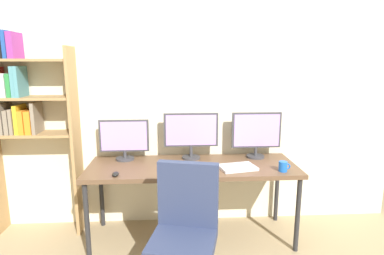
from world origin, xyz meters
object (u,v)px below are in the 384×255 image
monitor_right (256,133)px  monitor_center (191,133)px  bookshelf (21,108)px  monitor_left (124,138)px  computer_mouse (115,174)px  coffee_mug (283,166)px  keyboard_main (194,172)px  laptop_closed (238,167)px  desk (192,171)px  office_chair (185,247)px

monitor_right → monitor_center: bearing=-180.0°
bookshelf → monitor_center: bookshelf is taller
monitor_left → computer_mouse: bearing=-91.9°
bookshelf → coffee_mug: 2.49m
keyboard_main → laptop_closed: size_ratio=1.08×
desk → monitor_right: 0.75m
desk → monitor_right: (0.66, 0.21, 0.31)m
office_chair → coffee_mug: (0.90, 0.60, 0.38)m
monitor_left → laptop_closed: size_ratio=1.50×
desk → coffee_mug: bearing=-15.8°
computer_mouse → desk: bearing=20.4°
office_chair → monitor_center: size_ratio=1.85×
office_chair → monitor_right: size_ratio=2.01×
keyboard_main → computer_mouse: computer_mouse is taller
monitor_left → monitor_right: (1.31, 0.00, 0.04)m
computer_mouse → coffee_mug: coffee_mug is taller
computer_mouse → laptop_closed: computer_mouse is taller
desk → monitor_left: bearing=162.0°
laptop_closed → desk: bearing=150.5°
monitor_left → coffee_mug: (1.45, -0.44, -0.17)m
bookshelf → monitor_right: size_ratio=4.03×
bookshelf → office_chair: bearing=-34.9°
office_chair → monitor_center: (0.11, 1.03, 0.60)m
desk → bookshelf: 1.73m
keyboard_main → bookshelf: bearing=164.0°
monitor_left → laptop_closed: (1.06, -0.34, -0.20)m
laptop_closed → bookshelf: bearing=157.9°
monitor_right → office_chair: bearing=-126.4°
coffee_mug → office_chair: bearing=-146.4°
desk → computer_mouse: size_ratio=20.32×
desk → monitor_right: size_ratio=3.96×
keyboard_main → laptop_closed: (0.40, 0.10, 0.00)m
monitor_right → laptop_closed: (-0.25, -0.34, -0.24)m
monitor_left → bookshelf: bearing=178.9°
keyboard_main → coffee_mug: (0.79, 0.01, 0.04)m
keyboard_main → monitor_right: bearing=34.0°
office_chair → monitor_center: monitor_center is taller
keyboard_main → coffee_mug: bearing=0.5°
bookshelf → coffee_mug: size_ratio=18.72×
laptop_closed → monitor_left: bearing=150.2°
computer_mouse → laptop_closed: size_ratio=0.30×
bookshelf → monitor_left: bearing=-1.1°
desk → computer_mouse: computer_mouse is taller
bookshelf → monitor_right: 2.28m
keyboard_main → coffee_mug: size_ratio=3.26×
bookshelf → monitor_left: (0.96, -0.02, -0.30)m
laptop_closed → coffee_mug: 0.40m
laptop_closed → computer_mouse: bearing=174.4°
computer_mouse → bookshelf: bearing=153.0°
office_chair → coffee_mug: size_ratio=9.34×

